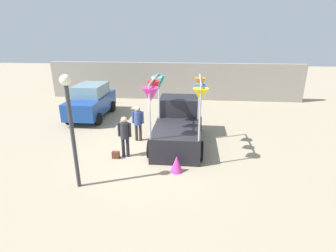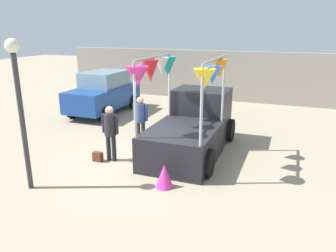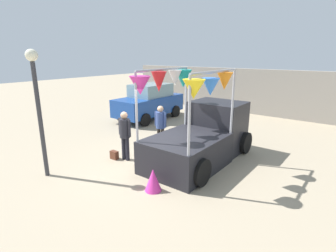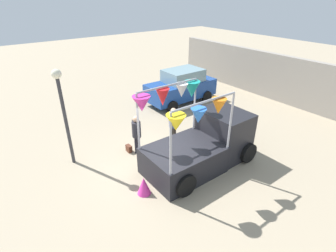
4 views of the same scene
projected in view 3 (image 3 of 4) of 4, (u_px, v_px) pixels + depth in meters
ground_plane at (159, 165)px, 8.40m from camera, size 60.00×60.00×0.00m
vendor_truck at (203, 132)px, 8.70m from camera, size 2.48×4.20×3.01m
parked_car at (149, 102)px, 14.10m from camera, size 1.88×4.00×1.88m
person_customer at (125, 131)px, 8.54m from camera, size 0.53×0.34×1.64m
person_vendor at (161, 123)px, 9.69m from camera, size 0.53×0.34×1.61m
handbag at (114, 155)px, 8.82m from camera, size 0.28×0.16×0.28m
street_lamp at (37, 95)px, 7.05m from camera, size 0.32×0.32×3.56m
brick_boundary_wall at (260, 92)px, 15.07m from camera, size 18.00×0.36×2.60m
folded_kite_bundle_magenta at (153, 180)px, 6.73m from camera, size 0.55×0.55×0.60m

